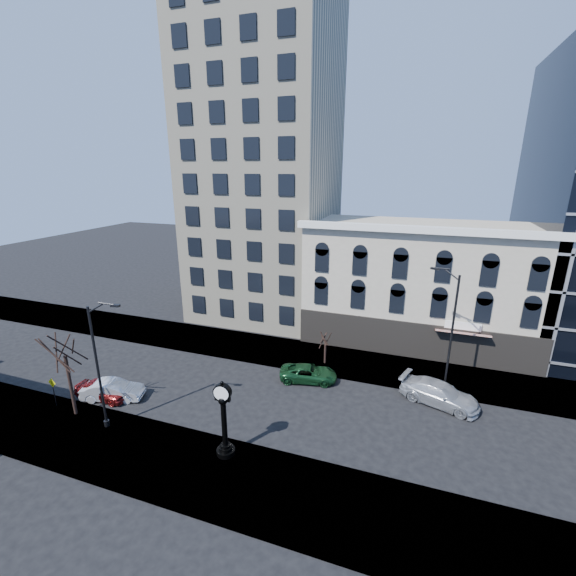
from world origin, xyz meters
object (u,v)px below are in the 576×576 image
at_px(street_lamp_near, 102,333).
at_px(car_near_b, 113,390).
at_px(car_near_a, 103,390).
at_px(street_clock, 224,422).
at_px(warning_sign, 53,387).

relative_size(street_lamp_near, car_near_b, 2.03).
bearing_deg(car_near_a, street_clock, -103.65).
bearing_deg(street_clock, car_near_a, 162.72).
distance_m(warning_sign, car_near_a, 3.39).
height_order(street_clock, car_near_a, street_clock).
bearing_deg(street_lamp_near, car_near_b, 123.52).
height_order(warning_sign, car_near_a, warning_sign).
xyz_separation_m(street_clock, street_lamp_near, (-8.44, -0.14, 4.72)).
distance_m(street_clock, street_lamp_near, 9.67).
height_order(street_clock, warning_sign, street_clock).
distance_m(street_clock, car_near_a, 12.36).
xyz_separation_m(street_clock, car_near_a, (-12.00, 2.43, -1.70)).
height_order(street_clock, street_lamp_near, street_lamp_near).
bearing_deg(car_near_b, car_near_a, 86.77).
relative_size(warning_sign, car_near_a, 0.53).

